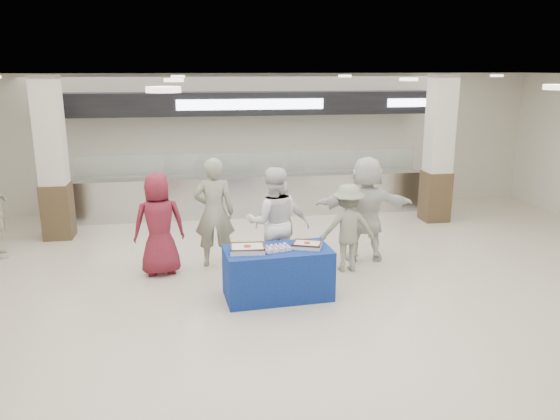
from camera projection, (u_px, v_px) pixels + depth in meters
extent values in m
plane|color=beige|center=(294.00, 312.00, 7.64)|extent=(14.00, 14.00, 0.00)
cube|color=silver|center=(251.00, 195.00, 12.68)|extent=(8.00, 0.80, 0.90)
cube|color=silver|center=(250.00, 175.00, 12.56)|extent=(8.00, 0.85, 0.04)
cube|color=white|center=(252.00, 163.00, 12.19)|extent=(7.60, 0.02, 0.50)
cube|color=black|center=(249.00, 103.00, 12.15)|extent=(8.40, 0.70, 0.50)
cube|color=silver|center=(251.00, 104.00, 11.80)|extent=(3.20, 0.03, 0.22)
cube|color=silver|center=(417.00, 103.00, 12.40)|extent=(1.40, 0.03, 0.18)
cube|color=#3C2D1B|center=(58.00, 211.00, 10.88)|extent=(0.55, 0.55, 1.10)
cube|color=beige|center=(49.00, 130.00, 10.47)|extent=(0.50, 0.50, 2.10)
cube|color=#3C2D1B|center=(435.00, 196.00, 12.14)|extent=(0.55, 0.55, 1.10)
cube|color=beige|center=(440.00, 124.00, 11.73)|extent=(0.50, 0.50, 2.10)
cube|color=navy|center=(278.00, 273.00, 8.06)|extent=(1.60, 0.89, 0.75)
cube|color=silver|center=(247.00, 249.00, 7.85)|extent=(0.52, 0.41, 0.08)
cube|color=#4C2315|center=(247.00, 246.00, 7.84)|extent=(0.52, 0.41, 0.02)
cylinder|color=#A51E17|center=(247.00, 246.00, 7.84)|extent=(0.12, 0.12, 0.01)
cube|color=silver|center=(307.00, 245.00, 8.04)|extent=(0.49, 0.44, 0.06)
cube|color=#4C2315|center=(307.00, 242.00, 8.03)|extent=(0.49, 0.44, 0.02)
cylinder|color=#A51E17|center=(307.00, 243.00, 8.03)|extent=(0.12, 0.12, 0.01)
cube|color=#B1B1B6|center=(276.00, 250.00, 7.91)|extent=(0.40, 0.33, 0.01)
imported|color=maroon|center=(159.00, 224.00, 8.87)|extent=(0.90, 0.66, 1.70)
imported|color=gray|center=(214.00, 213.00, 9.23)|extent=(0.73, 0.51, 1.88)
imported|color=white|center=(273.00, 222.00, 8.82)|extent=(0.90, 0.72, 1.80)
imported|color=white|center=(282.00, 225.00, 9.09)|extent=(0.97, 0.58, 1.54)
imported|color=gray|center=(347.00, 228.00, 9.06)|extent=(0.97, 0.57, 1.48)
imported|color=silver|center=(366.00, 209.00, 9.52)|extent=(1.78, 0.74, 1.86)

